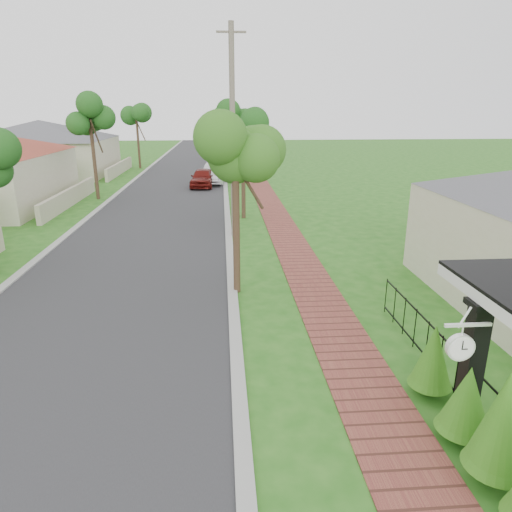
{
  "coord_description": "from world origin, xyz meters",
  "views": [
    {
      "loc": [
        0.41,
        -7.47,
        5.45
      ],
      "look_at": [
        1.32,
        4.76,
        1.5
      ],
      "focal_mm": 32.0,
      "sensor_mm": 36.0,
      "label": 1
    }
  ],
  "objects_px": {
    "porch_post": "(470,376)",
    "parked_car_white": "(216,173)",
    "utility_pole": "(233,134)",
    "station_clock": "(461,345)",
    "near_tree": "(235,144)",
    "parked_car_red": "(203,178)"
  },
  "relations": [
    {
      "from": "porch_post",
      "to": "parked_car_white",
      "type": "distance_m",
      "value": 29.41
    },
    {
      "from": "utility_pole",
      "to": "station_clock",
      "type": "relative_size",
      "value": 11.79
    },
    {
      "from": "near_tree",
      "to": "station_clock",
      "type": "distance_m",
      "value": 8.33
    },
    {
      "from": "near_tree",
      "to": "porch_post",
      "type": "bearing_deg",
      "value": -61.23
    },
    {
      "from": "parked_car_white",
      "to": "porch_post",
      "type": "bearing_deg",
      "value": -70.17
    },
    {
      "from": "parked_car_white",
      "to": "station_clock",
      "type": "height_order",
      "value": "station_clock"
    },
    {
      "from": "porch_post",
      "to": "station_clock",
      "type": "relative_size",
      "value": 3.38
    },
    {
      "from": "parked_car_white",
      "to": "near_tree",
      "type": "bearing_deg",
      "value": -76.96
    },
    {
      "from": "parked_car_red",
      "to": "parked_car_white",
      "type": "xyz_separation_m",
      "value": [
        0.93,
        1.82,
        0.07
      ]
    },
    {
      "from": "porch_post",
      "to": "station_clock",
      "type": "height_order",
      "value": "porch_post"
    },
    {
      "from": "utility_pole",
      "to": "station_clock",
      "type": "distance_m",
      "value": 14.43
    },
    {
      "from": "parked_car_red",
      "to": "near_tree",
      "type": "bearing_deg",
      "value": -79.76
    },
    {
      "from": "porch_post",
      "to": "station_clock",
      "type": "bearing_deg",
      "value": -141.02
    },
    {
      "from": "parked_car_white",
      "to": "near_tree",
      "type": "xyz_separation_m",
      "value": [
        0.87,
        -22.21,
        3.77
      ]
    },
    {
      "from": "parked_car_white",
      "to": "parked_car_red",
      "type": "bearing_deg",
      "value": -106.15
    },
    {
      "from": "parked_car_white",
      "to": "near_tree",
      "type": "distance_m",
      "value": 22.55
    },
    {
      "from": "parked_car_white",
      "to": "station_clock",
      "type": "distance_m",
      "value": 29.76
    },
    {
      "from": "parked_car_red",
      "to": "parked_car_white",
      "type": "distance_m",
      "value": 2.04
    },
    {
      "from": "utility_pole",
      "to": "station_clock",
      "type": "height_order",
      "value": "utility_pole"
    },
    {
      "from": "parked_car_red",
      "to": "station_clock",
      "type": "bearing_deg",
      "value": -74.43
    },
    {
      "from": "parked_car_red",
      "to": "station_clock",
      "type": "distance_m",
      "value": 28.11
    },
    {
      "from": "porch_post",
      "to": "utility_pole",
      "type": "relative_size",
      "value": 0.29
    }
  ]
}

